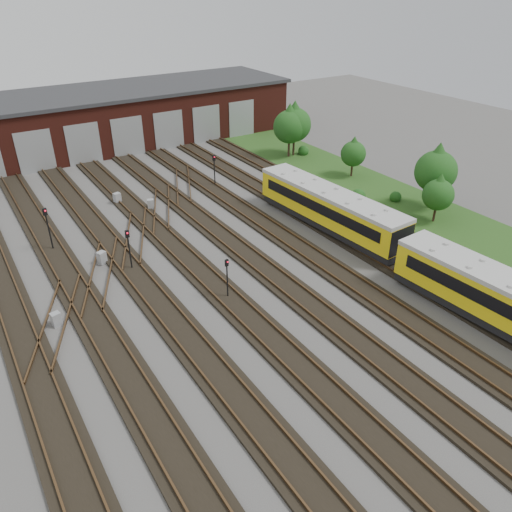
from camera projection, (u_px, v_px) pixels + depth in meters
ground at (278, 310)px, 31.18m from camera, size 120.00×120.00×0.00m
track_network at (270, 305)px, 31.48m from camera, size 30.40×70.00×0.33m
maintenance_shed at (85, 120)px, 58.81m from camera, size 51.00×12.50×6.35m
grass_verge at (381, 194)px, 47.40m from camera, size 8.00×55.00×0.05m
metro_train at (511, 305)px, 28.45m from camera, size 3.49×46.77×3.02m
signal_mast_0 at (48, 224)px, 36.83m from camera, size 0.31×0.29×3.48m
signal_mast_1 at (227, 274)px, 31.47m from camera, size 0.26×0.24×2.87m
signal_mast_2 at (129, 245)px, 34.48m from camera, size 0.28×0.26×3.11m
signal_mast_3 at (214, 166)px, 48.27m from camera, size 0.28×0.26×3.16m
relay_cabinet_0 at (56, 319)px, 29.65m from camera, size 0.61×0.54×0.89m
relay_cabinet_1 at (117, 198)px, 45.40m from camera, size 0.70×0.63×0.99m
relay_cabinet_2 at (102, 258)px, 35.96m from camera, size 0.72×0.68×0.96m
relay_cabinet_3 at (151, 204)px, 44.24m from camera, size 0.69×0.63×0.95m
relay_cabinet_4 at (270, 181)px, 49.05m from camera, size 0.78×0.72×1.05m
tree_0 at (290, 123)px, 55.28m from camera, size 3.64×3.64×6.03m
tree_1 at (354, 151)px, 50.34m from camera, size 2.55×2.55×4.23m
tree_2 at (295, 121)px, 55.63m from camera, size 3.76×3.76×6.23m
tree_3 at (439, 191)px, 40.93m from camera, size 2.59×2.59×4.29m
tree_4 at (437, 167)px, 42.91m from camera, size 3.62×3.62×5.99m
bush_0 at (358, 194)px, 45.71m from camera, size 1.38×1.38×1.38m
bush_1 at (396, 196)px, 45.85m from camera, size 1.06×1.06×1.06m
bush_2 at (304, 149)px, 57.54m from camera, size 1.23×1.23×1.23m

